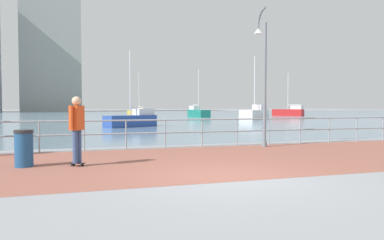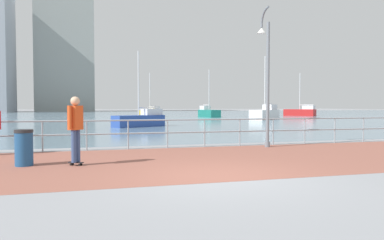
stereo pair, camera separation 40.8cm
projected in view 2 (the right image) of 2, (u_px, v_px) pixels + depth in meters
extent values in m
plane|color=gray|center=(113.00, 118.00, 46.47)|extent=(220.00, 220.00, 0.00)
cube|color=#935647|center=(189.00, 160.00, 10.33)|extent=(28.00, 6.08, 0.01)
cube|color=#6B899E|center=(109.00, 115.00, 56.61)|extent=(180.00, 88.00, 0.00)
cylinder|color=#8C99A3|center=(42.00, 137.00, 12.13)|extent=(0.05, 0.05, 1.02)
cylinder|color=#8C99A3|center=(87.00, 136.00, 12.50)|extent=(0.05, 0.05, 1.02)
cylinder|color=#8C99A3|center=(128.00, 135.00, 12.87)|extent=(0.05, 0.05, 1.02)
cylinder|color=#8C99A3|center=(167.00, 134.00, 13.24)|extent=(0.05, 0.05, 1.02)
cylinder|color=#8C99A3|center=(205.00, 133.00, 13.61)|extent=(0.05, 0.05, 1.02)
cylinder|color=#8C99A3|center=(240.00, 133.00, 13.98)|extent=(0.05, 0.05, 1.02)
cylinder|color=#8C99A3|center=(273.00, 132.00, 14.36)|extent=(0.05, 0.05, 1.02)
cylinder|color=#8C99A3|center=(305.00, 131.00, 14.73)|extent=(0.05, 0.05, 1.02)
cylinder|color=#8C99A3|center=(335.00, 131.00, 15.10)|extent=(0.05, 0.05, 1.02)
cylinder|color=#8C99A3|center=(363.00, 130.00, 15.47)|extent=(0.05, 0.05, 1.02)
cylinder|color=#8C99A3|center=(167.00, 120.00, 13.22)|extent=(25.20, 0.06, 0.06)
cylinder|color=#8C99A3|center=(167.00, 133.00, 13.24)|extent=(25.20, 0.06, 0.06)
cylinder|color=slate|center=(267.00, 144.00, 13.65)|extent=(0.19, 0.19, 0.20)
cylinder|color=slate|center=(268.00, 85.00, 13.56)|extent=(0.12, 0.12, 4.60)
cylinder|color=slate|center=(267.00, 8.00, 13.53)|extent=(0.08, 0.18, 0.11)
cylinder|color=slate|center=(266.00, 10.00, 13.67)|extent=(0.08, 0.19, 0.15)
cylinder|color=slate|center=(264.00, 13.00, 13.80)|extent=(0.08, 0.19, 0.18)
cylinder|color=slate|center=(263.00, 17.00, 13.90)|extent=(0.08, 0.16, 0.19)
cylinder|color=slate|center=(262.00, 21.00, 13.97)|extent=(0.08, 0.13, 0.19)
cylinder|color=slate|center=(262.00, 25.00, 14.00)|extent=(0.08, 0.09, 0.17)
cone|color=silver|center=(262.00, 31.00, 14.00)|extent=(0.36, 0.36, 0.22)
cylinder|color=black|center=(81.00, 164.00, 9.43)|extent=(0.07, 0.06, 0.06)
cylinder|color=black|center=(79.00, 165.00, 9.36)|extent=(0.07, 0.06, 0.06)
cylinder|color=black|center=(73.00, 164.00, 9.51)|extent=(0.07, 0.06, 0.06)
cylinder|color=black|center=(71.00, 164.00, 9.43)|extent=(0.07, 0.06, 0.06)
cube|color=black|center=(76.00, 162.00, 9.43)|extent=(0.40, 0.31, 0.02)
cylinder|color=#384C7A|center=(78.00, 146.00, 9.49)|extent=(0.18, 0.18, 0.83)
cylinder|color=#384C7A|center=(74.00, 146.00, 9.34)|extent=(0.18, 0.18, 0.83)
cube|color=#D84C1E|center=(75.00, 118.00, 9.39)|extent=(0.39, 0.42, 0.62)
cylinder|color=#D84C1E|center=(81.00, 117.00, 9.60)|extent=(0.12, 0.12, 0.59)
cylinder|color=#D84C1E|center=(70.00, 117.00, 9.17)|extent=(0.12, 0.12, 0.59)
sphere|color=#DBAD89|center=(75.00, 101.00, 9.37)|extent=(0.23, 0.23, 0.23)
cylinder|color=navy|center=(24.00, 149.00, 9.37)|extent=(0.44, 0.44, 0.85)
cylinder|color=#262628|center=(24.00, 131.00, 9.35)|extent=(0.46, 0.46, 0.08)
cube|color=white|center=(265.00, 115.00, 40.64)|extent=(4.76, 4.40, 1.06)
cube|color=silver|center=(270.00, 107.00, 41.84)|extent=(2.05, 1.98, 0.59)
cylinder|color=silver|center=(265.00, 83.00, 40.50)|extent=(0.12, 0.12, 5.90)
cylinder|color=silver|center=(269.00, 103.00, 41.49)|extent=(1.75, 1.53, 0.09)
cube|color=#284799|center=(139.00, 121.00, 26.60)|extent=(4.01, 2.85, 0.83)
cube|color=silver|center=(152.00, 112.00, 27.37)|extent=(1.63, 1.39, 0.46)
cylinder|color=silver|center=(138.00, 83.00, 26.49)|extent=(0.09, 0.09, 4.63)
cylinder|color=silver|center=(148.00, 108.00, 27.14)|extent=(1.59, 0.87, 0.07)
cube|color=#B21E1E|center=(300.00, 113.00, 54.99)|extent=(3.92, 4.46, 0.98)
cube|color=silver|center=(309.00, 107.00, 54.14)|extent=(1.79, 1.90, 0.54)
cylinder|color=silver|center=(300.00, 91.00, 54.86)|extent=(0.11, 0.11, 5.42)
cylinder|color=silver|center=(306.00, 105.00, 54.35)|extent=(1.33, 1.67, 0.09)
cube|color=#197266|center=(209.00, 113.00, 49.09)|extent=(1.81, 4.62, 0.97)
cube|color=silver|center=(205.00, 108.00, 50.33)|extent=(1.13, 1.71, 0.54)
cylinder|color=silver|center=(209.00, 90.00, 48.97)|extent=(0.11, 0.11, 5.37)
cylinder|color=silver|center=(206.00, 105.00, 49.98)|extent=(0.28, 2.03, 0.09)
cube|color=gold|center=(150.00, 114.00, 49.91)|extent=(3.59, 4.16, 0.91)
cube|color=silver|center=(154.00, 108.00, 51.06)|extent=(1.65, 1.77, 0.50)
cylinder|color=silver|center=(150.00, 92.00, 49.79)|extent=(0.10, 0.10, 5.03)
cylinder|color=silver|center=(153.00, 106.00, 50.73)|extent=(1.21, 1.57, 0.08)
cube|color=#939993|center=(66.00, 40.00, 96.13)|extent=(14.14, 14.11, 37.36)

